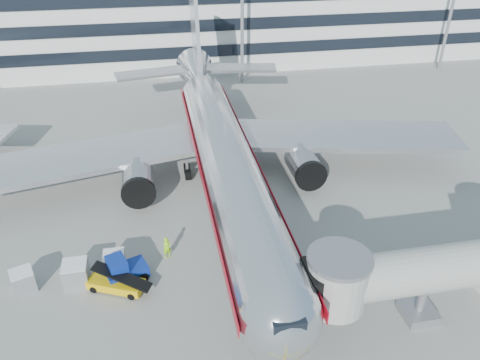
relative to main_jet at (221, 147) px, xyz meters
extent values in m
plane|color=gray|center=(0.00, -11.72, -4.23)|extent=(180.00, 180.00, 0.00)
cube|color=yellow|center=(0.00, -1.72, -4.23)|extent=(0.25, 70.00, 0.01)
cylinder|color=silver|center=(0.00, -3.72, -0.03)|extent=(5.00, 36.00, 5.00)
sphere|color=silver|center=(0.00, -21.72, -0.03)|extent=(5.00, 5.00, 5.00)
cone|color=silver|center=(0.00, 19.28, 0.57)|extent=(5.00, 10.00, 5.00)
cube|color=black|center=(0.00, -23.22, 1.09)|extent=(1.80, 1.20, 0.90)
cube|color=#B7B7BC|center=(13.00, 1.78, -0.83)|extent=(24.95, 12.07, 0.50)
cube|color=#B7B7BC|center=(-13.00, 1.78, -0.83)|extent=(24.95, 12.07, 0.50)
cylinder|color=#99999E|center=(8.00, -1.72, -2.03)|extent=(3.00, 4.20, 3.00)
cylinder|color=#99999E|center=(-8.00, -1.72, -2.03)|extent=(3.00, 4.20, 3.00)
cylinder|color=black|center=(8.00, -3.72, -2.03)|extent=(3.10, 0.50, 3.10)
cylinder|color=black|center=(-8.00, -3.72, -2.03)|extent=(3.10, 0.50, 3.10)
cube|color=#B7B7BC|center=(0.00, 19.78, 4.97)|extent=(0.45, 9.39, 13.72)
cube|color=#B7B7BC|center=(5.50, 20.28, 1.17)|extent=(10.41, 4.94, 0.35)
cube|color=#B7B7BC|center=(-5.50, 20.28, 1.17)|extent=(10.41, 4.94, 0.35)
cylinder|color=gray|center=(0.00, -19.72, -3.33)|extent=(0.24, 0.24, 1.80)
cylinder|color=black|center=(0.00, -19.72, -3.78)|extent=(0.35, 0.90, 0.90)
cylinder|color=gray|center=(3.20, 2.28, -3.23)|extent=(0.30, 0.30, 2.00)
cylinder|color=gray|center=(-3.20, 2.28, -3.23)|extent=(0.30, 0.30, 2.00)
cube|color=#A20B19|center=(2.52, -3.72, 0.27)|extent=(0.06, 38.00, 0.90)
cube|color=#A20B19|center=(-2.52, -3.72, 0.27)|extent=(0.06, 38.00, 0.90)
cylinder|color=#A8A8A3|center=(10.50, -19.72, -0.03)|extent=(13.00, 3.00, 3.00)
cylinder|color=#A8A8A3|center=(4.20, -19.72, -0.03)|extent=(3.80, 3.80, 3.40)
cylinder|color=gray|center=(4.20, -19.72, 1.87)|extent=(4.00, 4.00, 0.30)
cube|color=black|center=(2.90, -19.72, -0.03)|extent=(1.40, 2.60, 2.60)
cylinder|color=gray|center=(10.50, -19.72, -2.63)|extent=(0.56, 0.56, 3.20)
cube|color=gray|center=(10.50, -19.72, -3.88)|extent=(2.20, 2.20, 0.70)
cylinder|color=black|center=(9.60, -19.72, -3.88)|extent=(0.35, 0.70, 0.70)
cylinder|color=black|center=(11.40, -19.72, -3.88)|extent=(0.35, 0.70, 0.70)
cube|color=silver|center=(0.00, 46.28, 3.27)|extent=(150.00, 24.00, 15.00)
cube|color=black|center=(0.00, 34.18, -0.23)|extent=(150.00, 0.30, 1.80)
cube|color=black|center=(0.00, 34.18, 3.77)|extent=(150.00, 0.30, 1.80)
cube|color=#D7AC09|center=(-9.83, -13.22, -3.73)|extent=(4.31, 3.03, 0.65)
cube|color=black|center=(-9.83, -13.22, -2.90)|extent=(4.31, 2.69, 1.42)
cylinder|color=black|center=(-10.90, -12.02, -3.96)|extent=(0.61, 0.46, 0.55)
cylinder|color=black|center=(-11.44, -13.20, -3.96)|extent=(0.61, 0.46, 0.55)
cylinder|color=black|center=(-8.21, -13.24, -3.96)|extent=(0.61, 0.46, 0.55)
cylinder|color=black|center=(-8.75, -14.42, -3.96)|extent=(0.61, 0.46, 0.55)
cube|color=navy|center=(-9.05, -12.27, -3.54)|extent=(3.38, 2.63, 0.96)
cube|color=navy|center=(-9.65, -12.49, -2.59)|extent=(1.75, 1.94, 1.17)
cube|color=black|center=(-9.65, -12.49, -2.21)|extent=(1.58, 1.70, 0.11)
cylinder|color=black|center=(-10.23, -11.85, -3.86)|extent=(0.81, 0.56, 0.74)
cylinder|color=black|center=(-9.68, -13.35, -3.86)|extent=(0.81, 0.56, 0.74)
cylinder|color=black|center=(-8.43, -11.19, -3.86)|extent=(0.81, 0.56, 0.74)
cylinder|color=black|center=(-7.88, -12.69, -3.86)|extent=(0.81, 0.56, 0.74)
cube|color=#A9ACB1|center=(-16.42, -11.92, -3.45)|extent=(1.97, 1.97, 1.58)
cube|color=white|center=(-16.42, -11.92, -2.64)|extent=(1.97, 1.97, 0.06)
cube|color=#A9ACB1|center=(-12.69, -12.06, -3.32)|extent=(1.78, 1.78, 1.83)
cube|color=white|center=(-12.69, -12.06, -2.39)|extent=(1.78, 1.78, 0.07)
cube|color=#A9ACB1|center=(-9.96, -11.19, -3.42)|extent=(1.58, 1.58, 1.63)
cube|color=white|center=(-9.96, -11.19, -2.58)|extent=(1.58, 1.58, 0.06)
imported|color=#92DE17|center=(-5.94, -10.26, -3.29)|extent=(0.80, 0.65, 1.89)
camera|label=1|loc=(-5.72, -39.78, 20.19)|focal=35.00mm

